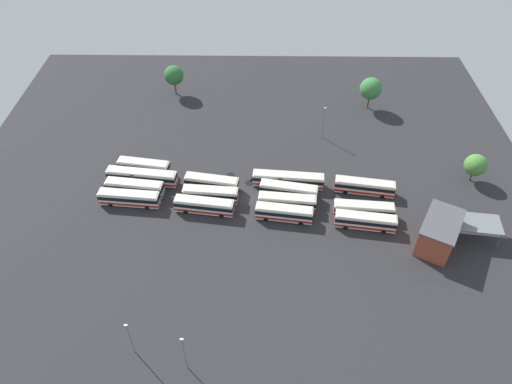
# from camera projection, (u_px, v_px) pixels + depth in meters

# --- Properties ---
(ground_plane) EXTENTS (129.91, 129.91, 0.00)m
(ground_plane) POSITION_uv_depth(u_px,v_px,m) (249.00, 198.00, 103.62)
(ground_plane) COLOR #28282B
(bus_row0_slot0) EXTENTS (13.12, 3.68, 3.35)m
(bus_row0_slot0) POSITION_uv_depth(u_px,v_px,m) (129.00, 198.00, 101.06)
(bus_row0_slot0) COLOR silver
(bus_row0_slot0) RESTS_ON ground_plane
(bus_row0_slot1) EXTENTS (12.81, 4.04, 3.35)m
(bus_row0_slot1) POSITION_uv_depth(u_px,v_px,m) (135.00, 187.00, 103.51)
(bus_row0_slot1) COLOR silver
(bus_row0_slot1) RESTS_ON ground_plane
(bus_row0_slot2) EXTENTS (15.92, 4.43, 3.35)m
(bus_row0_slot2) POSITION_uv_depth(u_px,v_px,m) (142.00, 176.00, 106.12)
(bus_row0_slot2) COLOR silver
(bus_row0_slot2) RESTS_ON ground_plane
(bus_row0_slot3) EXTENTS (12.13, 4.33, 3.35)m
(bus_row0_slot3) POSITION_uv_depth(u_px,v_px,m) (144.00, 167.00, 108.59)
(bus_row0_slot3) COLOR silver
(bus_row0_slot3) RESTS_ON ground_plane
(bus_row1_slot0) EXTENTS (12.69, 4.18, 3.35)m
(bus_row1_slot0) POSITION_uv_depth(u_px,v_px,m) (204.00, 206.00, 99.43)
(bus_row1_slot0) COLOR silver
(bus_row1_slot0) RESTS_ON ground_plane
(bus_row1_slot1) EXTENTS (12.02, 3.41, 3.35)m
(bus_row1_slot1) POSITION_uv_depth(u_px,v_px,m) (211.00, 194.00, 101.94)
(bus_row1_slot1) COLOR silver
(bus_row1_slot1) RESTS_ON ground_plane
(bus_row1_slot2) EXTENTS (12.13, 4.47, 3.35)m
(bus_row1_slot2) POSITION_uv_depth(u_px,v_px,m) (212.00, 183.00, 104.57)
(bus_row1_slot2) COLOR silver
(bus_row1_slot2) RESTS_ON ground_plane
(bus_row2_slot0) EXTENTS (12.02, 4.07, 3.35)m
(bus_row2_slot0) POSITION_uv_depth(u_px,v_px,m) (284.00, 213.00, 97.88)
(bus_row2_slot0) COLOR silver
(bus_row2_slot0) RESTS_ON ground_plane
(bus_row2_slot1) EXTENTS (12.37, 3.71, 3.35)m
(bus_row2_slot1) POSITION_uv_depth(u_px,v_px,m) (287.00, 202.00, 100.26)
(bus_row2_slot1) COLOR silver
(bus_row2_slot1) RESTS_ON ground_plane
(bus_row2_slot2) EXTENTS (12.70, 4.71, 3.35)m
(bus_row2_slot2) POSITION_uv_depth(u_px,v_px,m) (289.00, 190.00, 102.78)
(bus_row2_slot2) COLOR silver
(bus_row2_slot2) RESTS_ON ground_plane
(bus_row2_slot3) EXTENTS (15.89, 3.86, 3.35)m
(bus_row2_slot3) POSITION_uv_depth(u_px,v_px,m) (288.00, 180.00, 105.37)
(bus_row2_slot3) COLOR silver
(bus_row2_slot3) RESTS_ON ground_plane
(bus_row3_slot0) EXTENTS (12.53, 4.20, 3.35)m
(bus_row3_slot0) POSITION_uv_depth(u_px,v_px,m) (365.00, 221.00, 96.20)
(bus_row3_slot0) COLOR silver
(bus_row3_slot0) RESTS_ON ground_plane
(bus_row3_slot1) EXTENTS (12.51, 3.57, 3.35)m
(bus_row3_slot1) POSITION_uv_depth(u_px,v_px,m) (364.00, 209.00, 98.59)
(bus_row3_slot1) COLOR silver
(bus_row3_slot1) RESTS_ON ground_plane
(bus_row3_slot3) EXTENTS (13.15, 4.51, 3.35)m
(bus_row3_slot3) POSITION_uv_depth(u_px,v_px,m) (365.00, 187.00, 103.69)
(bus_row3_slot3) COLOR silver
(bus_row3_slot3) RESTS_ON ground_plane
(depot_building) EXTENTS (10.79, 12.38, 6.61)m
(depot_building) POSITION_uv_depth(u_px,v_px,m) (439.00, 233.00, 91.80)
(depot_building) COLOR #99422D
(depot_building) RESTS_ON ground_plane
(maintenance_shelter) EXTENTS (10.97, 6.71, 3.84)m
(maintenance_shelter) POSITION_uv_depth(u_px,v_px,m) (474.00, 223.00, 93.32)
(maintenance_shelter) COLOR slate
(maintenance_shelter) RESTS_ON ground_plane
(lamp_post_far_corner) EXTENTS (0.56, 0.28, 8.20)m
(lamp_post_far_corner) POSITION_uv_depth(u_px,v_px,m) (130.00, 337.00, 74.33)
(lamp_post_far_corner) COLOR slate
(lamp_post_far_corner) RESTS_ON ground_plane
(lamp_post_by_building) EXTENTS (0.56, 0.28, 8.86)m
(lamp_post_by_building) POSITION_uv_depth(u_px,v_px,m) (184.00, 352.00, 72.14)
(lamp_post_by_building) COLOR slate
(lamp_post_by_building) RESTS_ON ground_plane
(lamp_post_mid_lot) EXTENTS (0.56, 0.28, 8.86)m
(lamp_post_mid_lot) POSITION_uv_depth(u_px,v_px,m) (324.00, 122.00, 116.22)
(lamp_post_mid_lot) COLOR slate
(lamp_post_mid_lot) RESTS_ON ground_plane
(tree_northeast) EXTENTS (4.93, 4.93, 6.88)m
(tree_northeast) POSITION_uv_depth(u_px,v_px,m) (475.00, 165.00, 104.91)
(tree_northeast) COLOR brown
(tree_northeast) RESTS_ON ground_plane
(tree_northwest) EXTENTS (5.79, 5.79, 8.88)m
(tree_northwest) POSITION_uv_depth(u_px,v_px,m) (371.00, 89.00, 125.21)
(tree_northwest) COLOR brown
(tree_northwest) RESTS_ON ground_plane
(tree_west_edge) EXTENTS (5.34, 5.34, 8.49)m
(tree_west_edge) POSITION_uv_depth(u_px,v_px,m) (174.00, 75.00, 130.58)
(tree_west_edge) COLOR brown
(tree_west_edge) RESTS_ON ground_plane
(puddle_front_lane) EXTENTS (2.37, 2.37, 0.01)m
(puddle_front_lane) POSITION_uv_depth(u_px,v_px,m) (255.00, 180.00, 108.00)
(puddle_front_lane) COLOR black
(puddle_front_lane) RESTS_ON ground_plane
(puddle_back_corner) EXTENTS (1.68, 1.68, 0.01)m
(puddle_back_corner) POSITION_uv_depth(u_px,v_px,m) (351.00, 181.00, 107.63)
(puddle_back_corner) COLOR black
(puddle_back_corner) RESTS_ON ground_plane
(puddle_between_rows) EXTENTS (2.13, 2.13, 0.01)m
(puddle_between_rows) POSITION_uv_depth(u_px,v_px,m) (250.00, 183.00, 107.16)
(puddle_between_rows) COLOR black
(puddle_between_rows) RESTS_ON ground_plane
(puddle_centre_drain) EXTENTS (1.92, 1.92, 0.01)m
(puddle_centre_drain) POSITION_uv_depth(u_px,v_px,m) (231.00, 175.00, 109.10)
(puddle_centre_drain) COLOR black
(puddle_centre_drain) RESTS_ON ground_plane
(puddle_near_shelter) EXTENTS (2.36, 2.36, 0.01)m
(puddle_near_shelter) POSITION_uv_depth(u_px,v_px,m) (216.00, 181.00, 107.67)
(puddle_near_shelter) COLOR black
(puddle_near_shelter) RESTS_ON ground_plane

